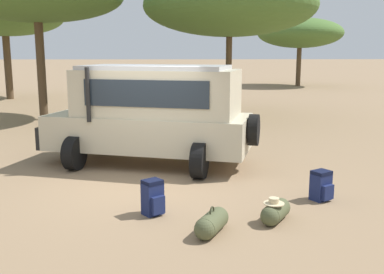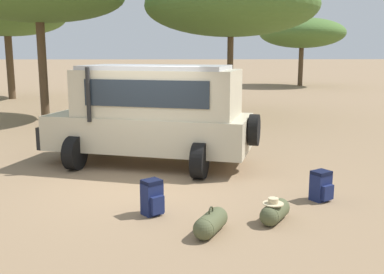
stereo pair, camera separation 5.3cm
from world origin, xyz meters
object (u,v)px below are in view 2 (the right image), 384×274
(safari_vehicle, at_px, (153,113))
(acacia_tree_left_mid, at_px, (6,17))
(backpack_cluster_center, at_px, (321,186))
(backpack_beside_front_wheel, at_px, (152,198))
(acacia_tree_right_mid, at_px, (231,6))
(duffel_bag_soft_canvas, at_px, (211,223))
(acacia_tree_far_right, at_px, (302,33))
(duffel_bag_low_black_case, at_px, (275,211))

(safari_vehicle, distance_m, acacia_tree_left_mid, 18.90)
(backpack_cluster_center, distance_m, acacia_tree_left_mid, 23.20)
(backpack_beside_front_wheel, xyz_separation_m, acacia_tree_right_mid, (2.86, 12.11, 4.34))
(acacia_tree_left_mid, bearing_deg, safari_vehicle, -60.83)
(duffel_bag_soft_canvas, relative_size, acacia_tree_far_right, 0.12)
(acacia_tree_far_right, bearing_deg, duffel_bag_soft_canvas, -108.23)
(backpack_beside_front_wheel, relative_size, duffel_bag_low_black_case, 0.83)
(acacia_tree_left_mid, xyz_separation_m, acacia_tree_far_right, (20.03, 9.46, -0.48))
(backpack_cluster_center, bearing_deg, duffel_bag_soft_canvas, -146.20)
(acacia_tree_right_mid, bearing_deg, duffel_bag_soft_canvas, -98.44)
(backpack_beside_front_wheel, height_order, duffel_bag_low_black_case, backpack_beside_front_wheel)
(duffel_bag_soft_canvas, xyz_separation_m, acacia_tree_right_mid, (1.93, 12.98, 4.47))
(backpack_cluster_center, relative_size, duffel_bag_soft_canvas, 0.69)
(duffel_bag_low_black_case, xyz_separation_m, duffel_bag_soft_canvas, (-1.10, -0.45, -0.00))
(backpack_beside_front_wheel, relative_size, acacia_tree_far_right, 0.09)
(backpack_beside_front_wheel, xyz_separation_m, acacia_tree_far_right, (10.85, 29.23, 3.94))
(duffel_bag_low_black_case, bearing_deg, backpack_cluster_center, 42.77)
(safari_vehicle, bearing_deg, backpack_cluster_center, -41.94)
(duffel_bag_soft_canvas, height_order, acacia_tree_left_mid, acacia_tree_left_mid)
(duffel_bag_low_black_case, height_order, acacia_tree_far_right, acacia_tree_far_right)
(safari_vehicle, bearing_deg, duffel_bag_soft_canvas, -76.52)
(acacia_tree_right_mid, distance_m, acacia_tree_far_right, 18.89)
(duffel_bag_soft_canvas, xyz_separation_m, acacia_tree_far_right, (9.91, 30.10, 4.07))
(backpack_cluster_center, xyz_separation_m, acacia_tree_left_mid, (-12.32, 19.16, 4.44))
(safari_vehicle, bearing_deg, duffel_bag_low_black_case, -61.39)
(acacia_tree_right_mid, bearing_deg, acacia_tree_left_mid, 147.56)
(backpack_cluster_center, bearing_deg, duffel_bag_low_black_case, -137.23)
(acacia_tree_far_right, bearing_deg, acacia_tree_right_mid, -115.01)
(backpack_beside_front_wheel, distance_m, duffel_bag_soft_canvas, 1.28)
(acacia_tree_right_mid, height_order, acacia_tree_far_right, acacia_tree_right_mid)
(acacia_tree_left_mid, distance_m, acacia_tree_right_mid, 14.27)
(backpack_beside_front_wheel, bearing_deg, duffel_bag_low_black_case, -11.45)
(safari_vehicle, height_order, backpack_cluster_center, safari_vehicle)
(safari_vehicle, height_order, backpack_beside_front_wheel, safari_vehicle)
(safari_vehicle, xyz_separation_m, acacia_tree_right_mid, (2.98, 8.58, 3.34))
(backpack_cluster_center, height_order, acacia_tree_left_mid, acacia_tree_left_mid)
(acacia_tree_far_right, bearing_deg, backpack_cluster_center, -105.08)
(backpack_beside_front_wheel, xyz_separation_m, backpack_cluster_center, (3.14, 0.61, -0.02))
(duffel_bag_soft_canvas, height_order, acacia_tree_far_right, acacia_tree_far_right)
(duffel_bag_soft_canvas, bearing_deg, acacia_tree_far_right, 71.77)
(duffel_bag_low_black_case, xyz_separation_m, acacia_tree_right_mid, (0.83, 12.53, 4.47))
(acacia_tree_left_mid, bearing_deg, backpack_cluster_center, -57.26)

